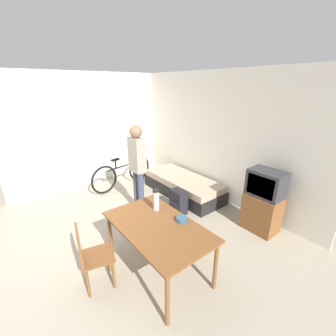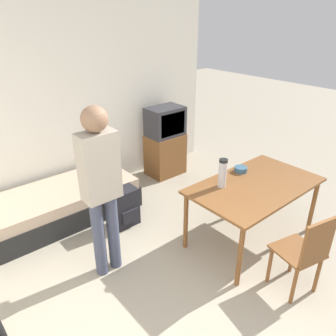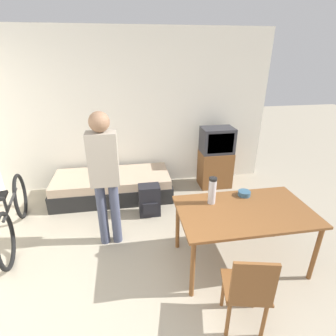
{
  "view_description": "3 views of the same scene",
  "coord_description": "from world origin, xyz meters",
  "px_view_note": "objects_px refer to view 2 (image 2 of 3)",
  "views": [
    {
      "loc": [
        3.29,
        -0.41,
        2.42
      ],
      "look_at": [
        0.36,
        1.91,
        1.02
      ],
      "focal_mm": 24.0,
      "sensor_mm": 36.0,
      "label": 1
    },
    {
      "loc": [
        -1.43,
        -0.78,
        2.43
      ],
      "look_at": [
        0.62,
        1.65,
        0.89
      ],
      "focal_mm": 35.0,
      "sensor_mm": 36.0,
      "label": 2
    },
    {
      "loc": [
        0.07,
        -1.27,
        2.32
      ],
      "look_at": [
        0.58,
        1.79,
        0.94
      ],
      "focal_mm": 28.0,
      "sensor_mm": 36.0,
      "label": 3
    }
  ],
  "objects_px": {
    "tv": "(165,142)",
    "backpack": "(125,207)",
    "daybed": "(59,205)",
    "dining_table": "(255,190)",
    "wooden_chair": "(306,252)",
    "thermos_flask": "(223,172)",
    "mate_bowl": "(241,169)",
    "person_standing": "(101,182)"
  },
  "relations": [
    {
      "from": "mate_bowl",
      "to": "person_standing",
      "type": "bearing_deg",
      "value": 168.7
    },
    {
      "from": "person_standing",
      "to": "thermos_flask",
      "type": "bearing_deg",
      "value": -19.48
    },
    {
      "from": "tv",
      "to": "thermos_flask",
      "type": "xyz_separation_m",
      "value": [
        -0.67,
        -1.75,
        0.36
      ]
    },
    {
      "from": "dining_table",
      "to": "thermos_flask",
      "type": "bearing_deg",
      "value": 147.11
    },
    {
      "from": "person_standing",
      "to": "backpack",
      "type": "distance_m",
      "value": 1.11
    },
    {
      "from": "daybed",
      "to": "thermos_flask",
      "type": "distance_m",
      "value": 2.12
    },
    {
      "from": "thermos_flask",
      "to": "backpack",
      "type": "relative_size",
      "value": 0.65
    },
    {
      "from": "dining_table",
      "to": "backpack",
      "type": "bearing_deg",
      "value": 128.72
    },
    {
      "from": "wooden_chair",
      "to": "mate_bowl",
      "type": "bearing_deg",
      "value": 68.66
    },
    {
      "from": "tv",
      "to": "person_standing",
      "type": "xyz_separation_m",
      "value": [
        -1.86,
        -1.33,
        0.47
      ]
    },
    {
      "from": "thermos_flask",
      "to": "daybed",
      "type": "bearing_deg",
      "value": 126.66
    },
    {
      "from": "tv",
      "to": "backpack",
      "type": "relative_size",
      "value": 2.25
    },
    {
      "from": "tv",
      "to": "dining_table",
      "type": "relative_size",
      "value": 0.76
    },
    {
      "from": "tv",
      "to": "backpack",
      "type": "bearing_deg",
      "value": -149.03
    },
    {
      "from": "thermos_flask",
      "to": "wooden_chair",
      "type": "bearing_deg",
      "value": -89.36
    },
    {
      "from": "tv",
      "to": "dining_table",
      "type": "distance_m",
      "value": 1.99
    },
    {
      "from": "daybed",
      "to": "person_standing",
      "type": "distance_m",
      "value": 1.44
    },
    {
      "from": "wooden_chair",
      "to": "daybed",
      "type": "bearing_deg",
      "value": 114.79
    },
    {
      "from": "tv",
      "to": "mate_bowl",
      "type": "bearing_deg",
      "value": -97.81
    },
    {
      "from": "backpack",
      "to": "daybed",
      "type": "bearing_deg",
      "value": 131.91
    },
    {
      "from": "daybed",
      "to": "wooden_chair",
      "type": "height_order",
      "value": "wooden_chair"
    },
    {
      "from": "daybed",
      "to": "backpack",
      "type": "height_order",
      "value": "backpack"
    },
    {
      "from": "dining_table",
      "to": "person_standing",
      "type": "xyz_separation_m",
      "value": [
        -1.51,
        0.63,
        0.36
      ]
    },
    {
      "from": "daybed",
      "to": "tv",
      "type": "bearing_deg",
      "value": 4.44
    },
    {
      "from": "mate_bowl",
      "to": "wooden_chair",
      "type": "bearing_deg",
      "value": -111.34
    },
    {
      "from": "dining_table",
      "to": "thermos_flask",
      "type": "relative_size",
      "value": 4.6
    },
    {
      "from": "daybed",
      "to": "thermos_flask",
      "type": "height_order",
      "value": "thermos_flask"
    },
    {
      "from": "dining_table",
      "to": "person_standing",
      "type": "bearing_deg",
      "value": 157.44
    },
    {
      "from": "daybed",
      "to": "wooden_chair",
      "type": "distance_m",
      "value": 2.89
    },
    {
      "from": "tv",
      "to": "backpack",
      "type": "height_order",
      "value": "tv"
    },
    {
      "from": "backpack",
      "to": "thermos_flask",
      "type": "bearing_deg",
      "value": -57.2
    },
    {
      "from": "daybed",
      "to": "dining_table",
      "type": "height_order",
      "value": "dining_table"
    },
    {
      "from": "tv",
      "to": "dining_table",
      "type": "height_order",
      "value": "tv"
    },
    {
      "from": "daybed",
      "to": "wooden_chair",
      "type": "xyz_separation_m",
      "value": [
        1.21,
        -2.61,
        0.28
      ]
    },
    {
      "from": "daybed",
      "to": "person_standing",
      "type": "bearing_deg",
      "value": -89.9
    },
    {
      "from": "daybed",
      "to": "person_standing",
      "type": "relative_size",
      "value": 1.14
    },
    {
      "from": "thermos_flask",
      "to": "backpack",
      "type": "xyz_separation_m",
      "value": [
        -0.63,
        0.97,
        -0.66
      ]
    },
    {
      "from": "person_standing",
      "to": "daybed",
      "type": "bearing_deg",
      "value": 90.1
    },
    {
      "from": "daybed",
      "to": "backpack",
      "type": "relative_size",
      "value": 4.01
    },
    {
      "from": "daybed",
      "to": "thermos_flask",
      "type": "xyz_separation_m",
      "value": [
        1.2,
        -1.61,
        0.7
      ]
    },
    {
      "from": "daybed",
      "to": "wooden_chair",
      "type": "bearing_deg",
      "value": -65.21
    },
    {
      "from": "thermos_flask",
      "to": "backpack",
      "type": "bearing_deg",
      "value": 122.8
    }
  ]
}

